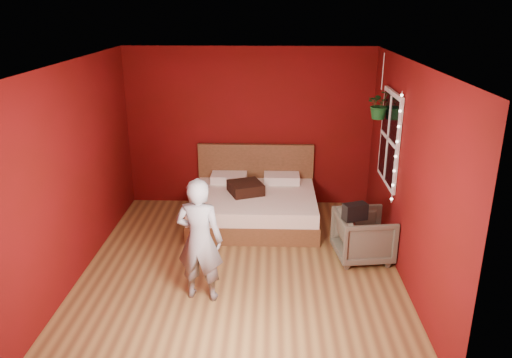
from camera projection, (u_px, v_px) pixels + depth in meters
name	position (u px, v px, depth m)	size (l,w,h in m)	color
floor	(241.00, 267.00, 6.46)	(4.50, 4.50, 0.00)	olive
room_walls	(240.00, 142.00, 5.89)	(4.04, 4.54, 2.62)	#650A0D
window	(389.00, 138.00, 6.74)	(0.05, 0.97, 1.27)	white
fairy_lights	(396.00, 149.00, 6.25)	(0.04, 0.04, 1.45)	silver
bed	(254.00, 204.00, 7.76)	(1.90, 1.62, 1.05)	brown
person	(200.00, 240.00, 5.56)	(0.53, 0.35, 1.46)	gray
armchair	(363.00, 236.00, 6.58)	(0.70, 0.72, 0.65)	#65604F
handbag	(355.00, 212.00, 6.25)	(0.30, 0.15, 0.21)	black
throw_pillow	(246.00, 188.00, 7.62)	(0.47, 0.47, 0.17)	black
hanging_plant	(380.00, 104.00, 6.86)	(0.38, 0.34, 0.89)	silver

